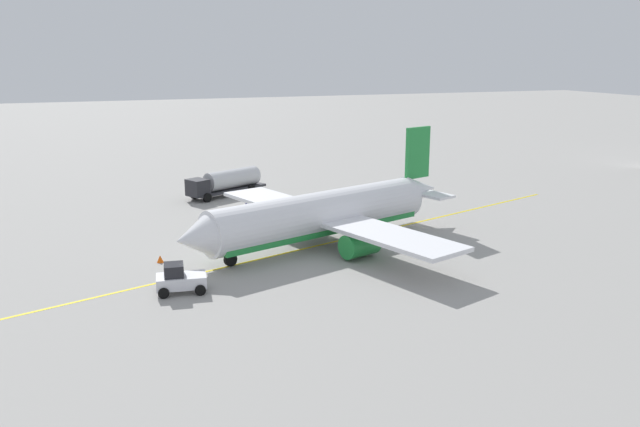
{
  "coord_description": "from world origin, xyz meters",
  "views": [
    {
      "loc": [
        19.83,
        53.19,
        17.16
      ],
      "look_at": [
        0.0,
        0.0,
        3.0
      ],
      "focal_mm": 36.13,
      "sensor_mm": 36.0,
      "label": 1
    }
  ],
  "objects": [
    {
      "name": "ground_plane",
      "position": [
        0.0,
        0.0,
        0.0
      ],
      "size": [
        400.0,
        400.0,
        0.0
      ],
      "primitive_type": "plane",
      "color": "#9E9B96"
    },
    {
      "name": "refueling_worker",
      "position": [
        2.37,
        -17.63,
        0.82
      ],
      "size": [
        0.57,
        0.43,
        1.71
      ],
      "color": "navy",
      "rests_on": "ground"
    },
    {
      "name": "safety_cone_nose",
      "position": [
        14.41,
        0.01,
        0.32
      ],
      "size": [
        0.57,
        0.57,
        0.63
      ],
      "primitive_type": "cone",
      "color": "#F2590F",
      "rests_on": "ground"
    },
    {
      "name": "pushback_tug",
      "position": [
        13.87,
        7.63,
        1.01
      ],
      "size": [
        3.82,
        2.71,
        2.2
      ],
      "color": "silver",
      "rests_on": "ground"
    },
    {
      "name": "taxi_line_marking",
      "position": [
        0.0,
        0.0,
        0.01
      ],
      "size": [
        66.49,
        22.38,
        0.01
      ],
      "primitive_type": "cube",
      "rotation": [
        0.0,
        0.0,
        0.32
      ],
      "color": "yellow",
      "rests_on": "ground"
    },
    {
      "name": "airplane",
      "position": [
        -0.42,
        -0.14,
        2.8
      ],
      "size": [
        29.5,
        29.54,
        9.97
      ],
      "color": "white",
      "rests_on": "ground"
    },
    {
      "name": "fuel_tanker",
      "position": [
        3.46,
        -24.03,
        1.73
      ],
      "size": [
        10.79,
        7.09,
        3.15
      ],
      "color": "#2D2D33",
      "rests_on": "ground"
    }
  ]
}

